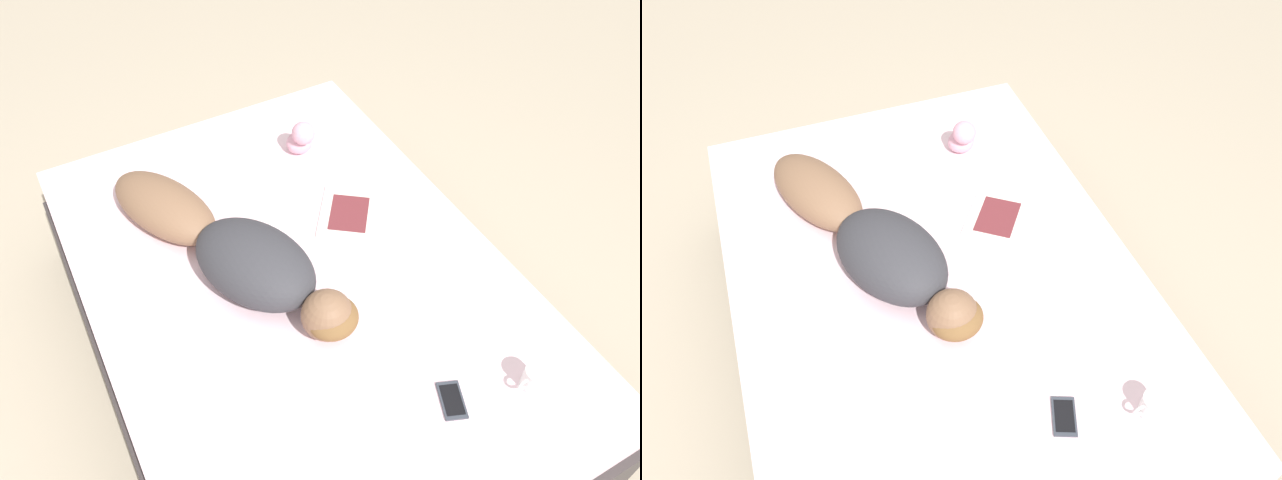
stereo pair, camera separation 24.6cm
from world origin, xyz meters
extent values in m
plane|color=#B7A88E|center=(0.00, 0.00, 0.00)|extent=(12.00, 12.00, 0.00)
cube|color=#383333|center=(0.00, 0.00, 0.18)|extent=(1.59, 2.25, 0.35)
cube|color=silver|center=(0.00, 0.00, 0.45)|extent=(1.53, 2.19, 0.20)
ellipsoid|color=brown|center=(0.34, -0.52, 0.64)|extent=(0.44, 0.60, 0.17)
ellipsoid|color=#333338|center=(0.15, -0.05, 0.66)|extent=(0.51, 0.61, 0.22)
ellipsoid|color=brown|center=(0.01, 0.29, 0.65)|extent=(0.24, 0.24, 0.10)
sphere|color=brown|center=(0.02, 0.27, 0.64)|extent=(0.19, 0.19, 0.19)
cube|color=silver|center=(-0.53, -0.05, 0.55)|extent=(0.37, 0.38, 0.01)
cube|color=silver|center=(-0.34, -0.20, 0.55)|extent=(0.37, 0.38, 0.01)
cube|color=maroon|center=(-0.34, -0.20, 0.56)|extent=(0.25, 0.26, 0.00)
cylinder|color=white|center=(-0.47, 0.79, 0.60)|extent=(0.08, 0.08, 0.09)
cylinder|color=black|center=(-0.47, 0.79, 0.63)|extent=(0.07, 0.07, 0.01)
torus|color=white|center=(-0.43, 0.79, 0.60)|extent=(0.05, 0.01, 0.05)
cube|color=#333842|center=(-0.20, 0.71, 0.56)|extent=(0.12, 0.15, 0.01)
cube|color=black|center=(-0.20, 0.71, 0.56)|extent=(0.10, 0.13, 0.00)
ellipsoid|color=#DB9EB2|center=(-0.35, -0.66, 0.60)|extent=(0.12, 0.11, 0.10)
sphere|color=#DB9EB2|center=(-0.35, -0.62, 0.69)|extent=(0.10, 0.10, 0.10)
camera|label=1|loc=(0.65, 1.36, 2.43)|focal=35.00mm
camera|label=2|loc=(0.42, 1.46, 2.43)|focal=35.00mm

